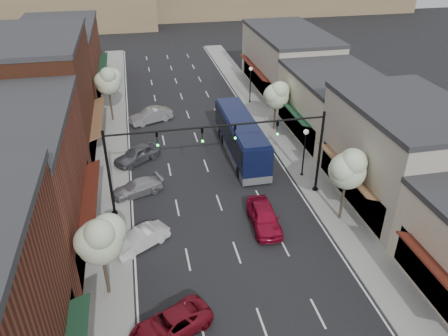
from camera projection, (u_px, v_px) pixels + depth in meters
ground at (244, 273)px, 27.51m from camera, size 160.00×160.00×0.00m
sidewalk_left at (111, 151)px, 41.64m from camera, size 2.80×73.00×0.15m
sidewalk_right at (279, 135)px, 44.65m from camera, size 2.80×73.00×0.15m
curb_left at (126, 150)px, 41.89m from camera, size 0.25×73.00×0.17m
curb_right at (266, 137)px, 44.40m from camera, size 0.25×73.00×0.17m
bldg_left_midnear at (6, 186)px, 27.71m from camera, size 10.14×14.10×9.40m
bldg_left_midfar at (37, 97)px, 39.20m from camera, size 10.14×14.10×10.90m
bldg_left_far at (60, 61)px, 53.38m from camera, size 10.14×18.10×8.40m
bldg_right_midnear at (401, 154)px, 33.10m from camera, size 9.14×12.10×7.90m
bldg_right_midfar at (333, 105)px, 43.63m from camera, size 9.14×12.10×6.40m
bldg_right_far at (288, 61)px, 55.25m from camera, size 9.14×16.10×7.40m
hill_near at (27, 6)px, 87.12m from camera, size 50.00×20.00×8.00m
signal_mast_right at (292, 143)px, 32.98m from camera, size 8.22×0.46×7.00m
signal_mast_left at (141, 158)px, 30.97m from camera, size 8.22×0.46×7.00m
tree_right_near at (349, 168)px, 30.12m from camera, size 2.85×2.65×5.95m
tree_right_far at (277, 94)px, 43.91m from camera, size 2.85×2.65×5.43m
tree_left_near at (100, 239)px, 23.87m from camera, size 2.85×2.65×5.69m
tree_left_far at (108, 81)px, 45.71m from camera, size 2.85×2.65×6.13m
lamp_post_near at (305, 145)px, 36.30m from camera, size 0.44×0.44×4.44m
lamp_post_far at (250, 79)px, 51.13m from camera, size 0.44×0.44×4.44m
coach_bus at (241, 136)px, 40.34m from camera, size 2.64×11.72×3.58m
red_hatchback at (264, 217)px, 31.33m from camera, size 2.14×4.84×1.62m
parked_car_a at (171, 325)px, 23.25m from camera, size 5.02×3.85×1.27m
parked_car_b at (141, 239)px, 29.40m from camera, size 4.11×3.26×1.31m
parked_car_c at (137, 188)px, 35.05m from camera, size 4.49×2.96×1.21m
parked_car_d at (137, 154)px, 39.65m from camera, size 4.68×4.09×1.53m
parked_car_e at (151, 116)px, 47.35m from camera, size 4.93×3.22×1.53m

